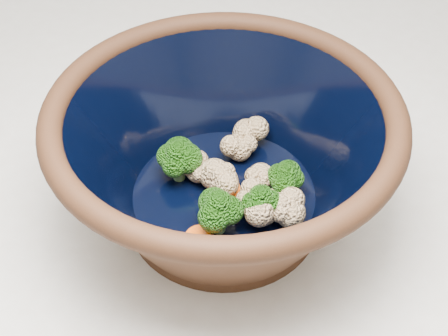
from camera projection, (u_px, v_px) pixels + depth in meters
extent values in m
cylinder|color=black|center=(224.00, 210.00, 0.66)|extent=(0.20, 0.20, 0.01)
torus|color=black|center=(224.00, 114.00, 0.57)|extent=(0.34, 0.34, 0.02)
cylinder|color=black|center=(224.00, 194.00, 0.64)|extent=(0.19, 0.19, 0.00)
cylinder|color=#608442|center=(285.00, 189.00, 0.63)|extent=(0.01, 0.01, 0.02)
ellipsoid|color=#2B6E15|center=(287.00, 175.00, 0.62)|extent=(0.03, 0.03, 0.03)
cylinder|color=#608442|center=(219.00, 223.00, 0.60)|extent=(0.01, 0.01, 0.02)
ellipsoid|color=#2B6E15|center=(218.00, 206.00, 0.58)|extent=(0.04, 0.04, 0.04)
cylinder|color=#608442|center=(179.00, 171.00, 0.65)|extent=(0.01, 0.01, 0.02)
ellipsoid|color=#2B6E15|center=(178.00, 155.00, 0.63)|extent=(0.04, 0.04, 0.04)
cylinder|color=#608442|center=(260.00, 215.00, 0.61)|extent=(0.01, 0.01, 0.02)
ellipsoid|color=#2B6E15|center=(261.00, 199.00, 0.59)|extent=(0.04, 0.04, 0.03)
sphere|color=beige|center=(262.00, 208.00, 0.60)|extent=(0.03, 0.03, 0.03)
sphere|color=beige|center=(261.00, 176.00, 0.64)|extent=(0.03, 0.03, 0.03)
sphere|color=beige|center=(247.00, 132.00, 0.68)|extent=(0.03, 0.03, 0.03)
sphere|color=beige|center=(256.00, 202.00, 0.61)|extent=(0.03, 0.03, 0.03)
sphere|color=beige|center=(198.00, 170.00, 0.64)|extent=(0.03, 0.03, 0.03)
sphere|color=beige|center=(240.00, 149.00, 0.67)|extent=(0.03, 0.03, 0.03)
sphere|color=beige|center=(223.00, 181.00, 0.63)|extent=(0.03, 0.03, 0.03)
sphere|color=beige|center=(214.00, 174.00, 0.63)|extent=(0.03, 0.03, 0.03)
sphere|color=beige|center=(290.00, 213.00, 0.60)|extent=(0.03, 0.03, 0.03)
cylinder|color=#F2570A|center=(224.00, 189.00, 0.64)|extent=(0.03, 0.03, 0.01)
cylinder|color=#F2570A|center=(209.00, 248.00, 0.58)|extent=(0.03, 0.03, 0.01)
cylinder|color=#F2570A|center=(223.00, 204.00, 0.62)|extent=(0.03, 0.03, 0.01)
cylinder|color=#F2570A|center=(198.00, 238.00, 0.59)|extent=(0.03, 0.03, 0.01)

